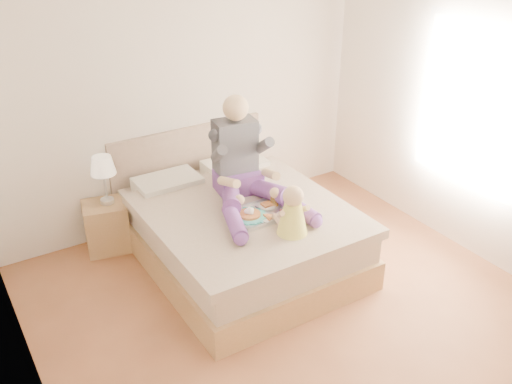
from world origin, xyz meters
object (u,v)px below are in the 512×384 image
adult (244,169)px  baby (292,214)px  nightstand (106,226)px  bed (236,228)px  tray (259,212)px

adult → baby: bearing=-80.8°
nightstand → adult: 1.49m
bed → tray: (0.05, -0.33, 0.33)m
tray → adult: bearing=78.7°
adult → baby: (0.01, -0.75, -0.11)m
adult → baby: 0.76m
bed → adult: bearing=18.5°
nightstand → baby: baby is taller
bed → baby: size_ratio=5.07×
bed → tray: bed is taller
bed → tray: size_ratio=4.32×
baby → bed: bearing=107.9°
nightstand → adult: size_ratio=0.41×
bed → baby: (0.12, -0.72, 0.47)m
nightstand → tray: 1.59m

